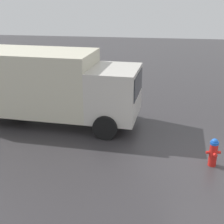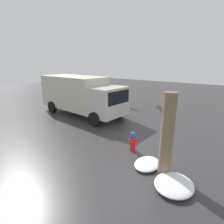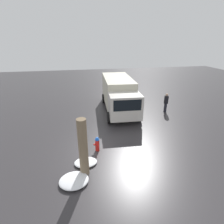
# 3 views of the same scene
# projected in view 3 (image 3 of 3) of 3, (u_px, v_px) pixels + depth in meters

# --- Properties ---
(ground_plane) EXTENTS (60.00, 60.00, 0.00)m
(ground_plane) POSITION_uv_depth(u_px,v_px,m) (98.00, 150.00, 10.58)
(ground_plane) COLOR #333033
(fire_hydrant) EXTENTS (0.45, 0.36, 0.90)m
(fire_hydrant) POSITION_uv_depth(u_px,v_px,m) (97.00, 144.00, 10.40)
(fire_hydrant) COLOR red
(fire_hydrant) RESTS_ON ground_plane
(tree_trunk) EXTENTS (0.68, 0.45, 3.00)m
(tree_trunk) POSITION_uv_depth(u_px,v_px,m) (83.00, 148.00, 8.22)
(tree_trunk) COLOR #7F6B51
(tree_trunk) RESTS_ON ground_plane
(delivery_truck) EXTENTS (7.33, 3.07, 2.89)m
(delivery_truck) POSITION_uv_depth(u_px,v_px,m) (119.00, 93.00, 16.10)
(delivery_truck) COLOR beige
(delivery_truck) RESTS_ON ground_plane
(pedestrian) EXTENTS (0.38, 0.38, 1.74)m
(pedestrian) POSITION_uv_depth(u_px,v_px,m) (166.00, 102.00, 15.79)
(pedestrian) COLOR #23232D
(pedestrian) RESTS_ON ground_plane
(snow_pile_by_hydrant) EXTENTS (0.92, 1.22, 0.19)m
(snow_pile_by_hydrant) POSITION_uv_depth(u_px,v_px,m) (86.00, 162.00, 9.41)
(snow_pile_by_hydrant) COLOR white
(snow_pile_by_hydrant) RESTS_ON ground_plane
(snow_pile_curbside) EXTENTS (1.22, 1.38, 0.23)m
(snow_pile_curbside) POSITION_uv_depth(u_px,v_px,m) (74.00, 181.00, 8.17)
(snow_pile_curbside) COLOR white
(snow_pile_curbside) RESTS_ON ground_plane
(snow_pile_by_tree) EXTENTS (0.89, 0.63, 0.23)m
(snow_pile_by_tree) POSITION_uv_depth(u_px,v_px,m) (78.00, 181.00, 8.16)
(snow_pile_by_tree) COLOR white
(snow_pile_by_tree) RESTS_ON ground_plane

